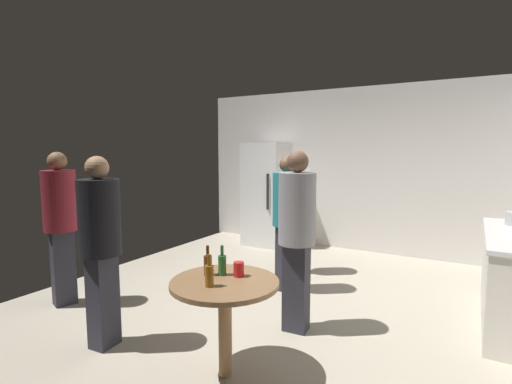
{
  "coord_description": "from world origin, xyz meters",
  "views": [
    {
      "loc": [
        1.85,
        -3.64,
        1.69
      ],
      "look_at": [
        -0.3,
        0.05,
        1.21
      ],
      "focal_mm": 26.52,
      "sensor_mm": 36.0,
      "label": 1
    }
  ],
  "objects_px": {
    "beer_bottle_amber": "(209,275)",
    "plastic_cup_red": "(239,269)",
    "beer_bottle_green": "(222,264)",
    "person_in_gray_shirt": "(297,227)",
    "person_in_teal_shirt": "(287,213)",
    "person_in_maroon_shirt": "(60,217)",
    "refrigerator": "(266,194)",
    "foreground_table": "(225,294)",
    "person_in_white_shirt": "(297,205)",
    "beer_bottle_brown": "(208,264)",
    "person_in_black_shirt": "(100,237)"
  },
  "relations": [
    {
      "from": "beer_bottle_brown",
      "to": "person_in_gray_shirt",
      "type": "height_order",
      "value": "person_in_gray_shirt"
    },
    {
      "from": "plastic_cup_red",
      "to": "person_in_teal_shirt",
      "type": "height_order",
      "value": "person_in_teal_shirt"
    },
    {
      "from": "foreground_table",
      "to": "plastic_cup_red",
      "type": "distance_m",
      "value": 0.21
    },
    {
      "from": "foreground_table",
      "to": "person_in_gray_shirt",
      "type": "relative_size",
      "value": 0.48
    },
    {
      "from": "beer_bottle_green",
      "to": "person_in_teal_shirt",
      "type": "height_order",
      "value": "person_in_teal_shirt"
    },
    {
      "from": "refrigerator",
      "to": "person_in_gray_shirt",
      "type": "distance_m",
      "value": 3.27
    },
    {
      "from": "foreground_table",
      "to": "person_in_maroon_shirt",
      "type": "bearing_deg",
      "value": 174.85
    },
    {
      "from": "person_in_teal_shirt",
      "to": "person_in_maroon_shirt",
      "type": "relative_size",
      "value": 0.97
    },
    {
      "from": "beer_bottle_amber",
      "to": "foreground_table",
      "type": "bearing_deg",
      "value": 80.58
    },
    {
      "from": "beer_bottle_amber",
      "to": "plastic_cup_red",
      "type": "height_order",
      "value": "beer_bottle_amber"
    },
    {
      "from": "person_in_black_shirt",
      "to": "person_in_maroon_shirt",
      "type": "xyz_separation_m",
      "value": [
        -1.14,
        0.37,
        0.02
      ]
    },
    {
      "from": "person_in_white_shirt",
      "to": "person_in_teal_shirt",
      "type": "bearing_deg",
      "value": -24.99
    },
    {
      "from": "person_in_teal_shirt",
      "to": "person_in_maroon_shirt",
      "type": "xyz_separation_m",
      "value": [
        -1.93,
        -1.59,
        0.04
      ]
    },
    {
      "from": "plastic_cup_red",
      "to": "person_in_teal_shirt",
      "type": "distance_m",
      "value": 1.71
    },
    {
      "from": "person_in_teal_shirt",
      "to": "person_in_white_shirt",
      "type": "bearing_deg",
      "value": -162.62
    },
    {
      "from": "foreground_table",
      "to": "plastic_cup_red",
      "type": "height_order",
      "value": "plastic_cup_red"
    },
    {
      "from": "person_in_gray_shirt",
      "to": "refrigerator",
      "type": "bearing_deg",
      "value": -150.35
    },
    {
      "from": "person_in_black_shirt",
      "to": "person_in_gray_shirt",
      "type": "bearing_deg",
      "value": 34.91
    },
    {
      "from": "plastic_cup_red",
      "to": "person_in_maroon_shirt",
      "type": "distance_m",
      "value": 2.33
    },
    {
      "from": "refrigerator",
      "to": "person_in_maroon_shirt",
      "type": "xyz_separation_m",
      "value": [
        -0.64,
        -3.45,
        0.07
      ]
    },
    {
      "from": "person_in_maroon_shirt",
      "to": "foreground_table",
      "type": "bearing_deg",
      "value": 13.5
    },
    {
      "from": "person_in_black_shirt",
      "to": "person_in_white_shirt",
      "type": "xyz_separation_m",
      "value": [
        0.62,
        2.63,
        -0.02
      ]
    },
    {
      "from": "beer_bottle_brown",
      "to": "plastic_cup_red",
      "type": "height_order",
      "value": "beer_bottle_brown"
    },
    {
      "from": "beer_bottle_amber",
      "to": "beer_bottle_green",
      "type": "bearing_deg",
      "value": 104.52
    },
    {
      "from": "refrigerator",
      "to": "person_in_white_shirt",
      "type": "distance_m",
      "value": 1.64
    },
    {
      "from": "refrigerator",
      "to": "person_in_teal_shirt",
      "type": "bearing_deg",
      "value": -55.18
    },
    {
      "from": "person_in_white_shirt",
      "to": "beer_bottle_amber",
      "type": "bearing_deg",
      "value": -28.46
    },
    {
      "from": "beer_bottle_green",
      "to": "person_in_gray_shirt",
      "type": "xyz_separation_m",
      "value": [
        0.25,
        0.83,
        0.16
      ]
    },
    {
      "from": "beer_bottle_amber",
      "to": "beer_bottle_brown",
      "type": "height_order",
      "value": "same"
    },
    {
      "from": "beer_bottle_green",
      "to": "person_in_maroon_shirt",
      "type": "relative_size",
      "value": 0.14
    },
    {
      "from": "beer_bottle_brown",
      "to": "person_in_teal_shirt",
      "type": "bearing_deg",
      "value": 95.74
    },
    {
      "from": "refrigerator",
      "to": "person_in_black_shirt",
      "type": "height_order",
      "value": "refrigerator"
    },
    {
      "from": "foreground_table",
      "to": "beer_bottle_green",
      "type": "relative_size",
      "value": 3.48
    },
    {
      "from": "refrigerator",
      "to": "person_in_maroon_shirt",
      "type": "distance_m",
      "value": 3.5
    },
    {
      "from": "person_in_teal_shirt",
      "to": "person_in_white_shirt",
      "type": "relative_size",
      "value": 1.0
    },
    {
      "from": "beer_bottle_brown",
      "to": "beer_bottle_green",
      "type": "xyz_separation_m",
      "value": [
        0.09,
        0.06,
        0.0
      ]
    },
    {
      "from": "plastic_cup_red",
      "to": "foreground_table",
      "type": "bearing_deg",
      "value": -105.52
    },
    {
      "from": "beer_bottle_amber",
      "to": "person_in_maroon_shirt",
      "type": "height_order",
      "value": "person_in_maroon_shirt"
    },
    {
      "from": "foreground_table",
      "to": "person_in_maroon_shirt",
      "type": "relative_size",
      "value": 0.48
    },
    {
      "from": "person_in_gray_shirt",
      "to": "beer_bottle_brown",
      "type": "bearing_deg",
      "value": -24.76
    },
    {
      "from": "beer_bottle_green",
      "to": "person_in_teal_shirt",
      "type": "xyz_separation_m",
      "value": [
        -0.27,
        1.7,
        0.12
      ]
    },
    {
      "from": "foreground_table",
      "to": "person_in_white_shirt",
      "type": "height_order",
      "value": "person_in_white_shirt"
    },
    {
      "from": "person_in_maroon_shirt",
      "to": "person_in_black_shirt",
      "type": "bearing_deg",
      "value": 0.48
    },
    {
      "from": "person_in_teal_shirt",
      "to": "beer_bottle_brown",
      "type": "bearing_deg",
      "value": 8.72
    },
    {
      "from": "beer_bottle_green",
      "to": "person_in_white_shirt",
      "type": "relative_size",
      "value": 0.14
    },
    {
      "from": "foreground_table",
      "to": "person_in_teal_shirt",
      "type": "bearing_deg",
      "value": 101.27
    },
    {
      "from": "plastic_cup_red",
      "to": "person_in_gray_shirt",
      "type": "height_order",
      "value": "person_in_gray_shirt"
    },
    {
      "from": "refrigerator",
      "to": "person_in_maroon_shirt",
      "type": "relative_size",
      "value": 1.08
    },
    {
      "from": "person_in_maroon_shirt",
      "to": "person_in_teal_shirt",
      "type": "bearing_deg",
      "value": 58.14
    },
    {
      "from": "person_in_black_shirt",
      "to": "refrigerator",
      "type": "bearing_deg",
      "value": 92.47
    }
  ]
}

